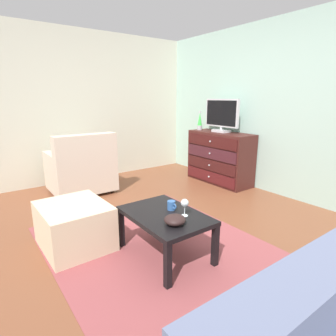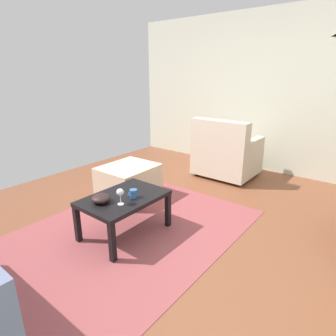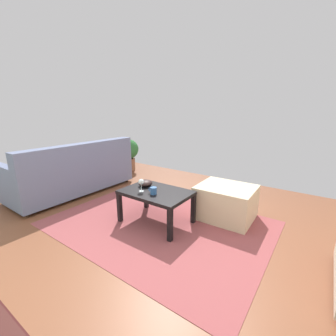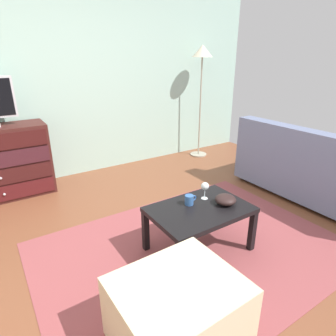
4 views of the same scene
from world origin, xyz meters
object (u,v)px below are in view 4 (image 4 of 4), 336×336
coffee_table (200,213)px  standing_lamp (202,62)px  wine_glass (205,187)px  mug (189,200)px  ottoman (178,313)px  bowl_decorative (225,200)px  couch_large (321,173)px

coffee_table → standing_lamp: (1.65, 2.06, 1.16)m
wine_glass → standing_lamp: standing_lamp is taller
mug → ottoman: mug is taller
wine_glass → standing_lamp: 2.65m
coffee_table → ottoman: (-0.66, -0.62, -0.15)m
mug → bowl_decorative: 0.31m
bowl_decorative → standing_lamp: (1.43, 2.12, 1.06)m
coffee_table → couch_large: couch_large is taller
bowl_decorative → couch_large: bearing=1.4°
mug → couch_large: couch_large is taller
coffee_table → ottoman: size_ratio=1.19×
couch_large → ottoman: size_ratio=2.84×
ottoman → standing_lamp: standing_lamp is taller
standing_lamp → bowl_decorative: bearing=-124.0°
mug → couch_large: bearing=-4.0°
couch_large → ottoman: 2.51m
couch_large → ottoman: bearing=-166.3°
coffee_table → ottoman: 0.92m
coffee_table → bowl_decorative: 0.25m
wine_glass → bowl_decorative: size_ratio=0.87×
mug → bowl_decorative: bearing=-31.6°
bowl_decorative → couch_large: (1.55, 0.04, -0.12)m
couch_large → ottoman: couch_large is taller
wine_glass → mug: 0.19m
coffee_table → wine_glass: size_ratio=5.32×
wine_glass → couch_large: couch_large is taller
ottoman → standing_lamp: size_ratio=0.40×
wine_glass → ottoman: (-0.80, -0.73, -0.32)m
wine_glass → mug: (-0.18, -0.01, -0.07)m
coffee_table → bowl_decorative: size_ratio=4.61×
coffee_table → mug: (-0.04, 0.10, 0.10)m
coffee_table → couch_large: 1.78m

